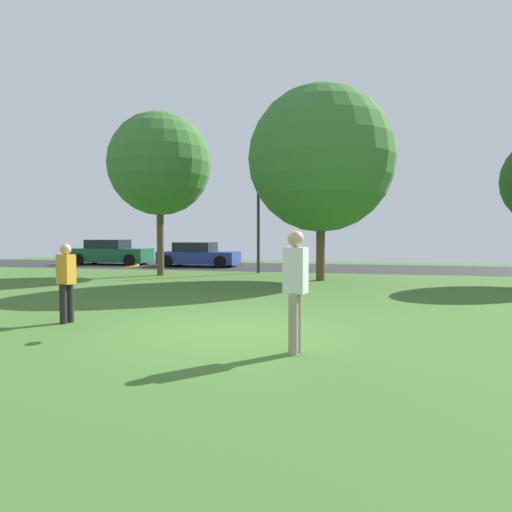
% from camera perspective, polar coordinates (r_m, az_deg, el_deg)
% --- Properties ---
extents(ground_plane, '(44.00, 44.00, 0.00)m').
position_cam_1_polar(ground_plane, '(8.49, -3.63, -9.15)').
color(ground_plane, '#3D6628').
extents(road_strip, '(44.00, 6.40, 0.01)m').
position_cam_1_polar(road_strip, '(24.14, 7.29, -1.45)').
color(road_strip, '#28282B').
rests_on(road_strip, ground_plane).
extents(birch_tree_lone, '(4.31, 4.31, 6.85)m').
position_cam_1_polar(birch_tree_lone, '(20.13, -11.86, 11.07)').
color(birch_tree_lone, brown).
rests_on(birch_tree_lone, ground_plane).
extents(maple_tree_near, '(5.44, 5.44, 7.27)m').
position_cam_1_polar(maple_tree_near, '(17.69, 8.07, 11.79)').
color(maple_tree_near, brown).
rests_on(maple_tree_near, ground_plane).
extents(person_thrower, '(0.37, 0.30, 1.56)m').
position_cam_1_polar(person_thrower, '(9.75, -22.45, -2.76)').
color(person_thrower, black).
rests_on(person_thrower, ground_plane).
extents(person_catcher, '(0.37, 0.30, 1.80)m').
position_cam_1_polar(person_catcher, '(6.72, 4.91, -3.60)').
color(person_catcher, gray).
rests_on(person_catcher, ground_plane).
extents(frisbee_disc, '(0.27, 0.27, 0.08)m').
position_cam_1_polar(frisbee_disc, '(8.47, -15.15, -1.27)').
color(frisbee_disc, orange).
extents(parked_car_green, '(4.54, 1.93, 1.43)m').
position_cam_1_polar(parked_car_green, '(27.88, -17.54, 0.36)').
color(parked_car_green, '#195633').
rests_on(parked_car_green, ground_plane).
extents(parked_car_blue, '(4.24, 2.10, 1.31)m').
position_cam_1_polar(parked_car_blue, '(25.18, -7.17, 0.10)').
color(parked_car_blue, '#233893').
rests_on(parked_car_blue, ground_plane).
extents(street_lamp_post, '(0.14, 0.14, 4.50)m').
position_cam_1_polar(street_lamp_post, '(20.67, 0.29, 4.12)').
color(street_lamp_post, '#2D2D33').
rests_on(street_lamp_post, ground_plane).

